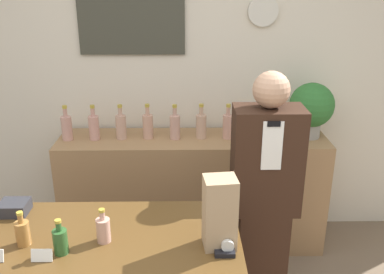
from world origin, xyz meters
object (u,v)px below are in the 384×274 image
potted_plant (312,107)px  tape_dispenser (226,250)px  shopkeeper (264,201)px  paper_bag (220,213)px

potted_plant → tape_dispenser: size_ratio=4.62×
shopkeeper → potted_plant: shopkeeper is taller
shopkeeper → paper_bag: bearing=-117.5°
potted_plant → tape_dispenser: potted_plant is taller
potted_plant → tape_dispenser: (-0.76, -1.45, -0.22)m
tape_dispenser → potted_plant: bearing=62.3°
shopkeeper → potted_plant: size_ratio=3.78×
paper_bag → tape_dispenser: (0.02, -0.07, -0.15)m
paper_bag → shopkeeper: bearing=62.5°
paper_bag → tape_dispenser: size_ratio=3.74×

